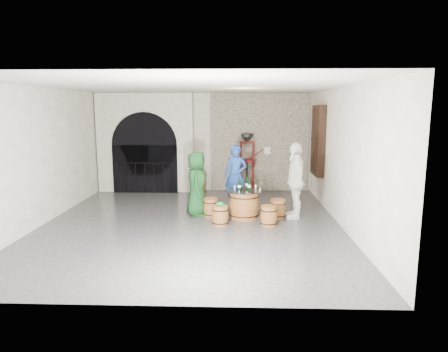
{
  "coord_description": "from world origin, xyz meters",
  "views": [
    {
      "loc": [
        1.09,
        -9.13,
        2.72
      ],
      "look_at": [
        0.75,
        0.63,
        1.05
      ],
      "focal_mm": 32.0,
      "sensor_mm": 36.0,
      "label": 1
    }
  ],
  "objects_px": {
    "barrel_stool_near_right": "(269,216)",
    "person_blue": "(236,176)",
    "person_green": "(197,184)",
    "wine_bottle_right": "(247,183)",
    "barrel_stool_right": "(278,209)",
    "barrel_stool_near_left": "(220,215)",
    "barrel_table": "(244,204)",
    "wine_bottle_left": "(239,185)",
    "person_white": "(295,181)",
    "corking_press": "(247,159)",
    "wine_bottle_center": "(249,185)",
    "side_barrel": "(198,183)",
    "barrel_stool_far": "(238,201)",
    "barrel_stool_left": "(211,207)"
  },
  "relations": [
    {
      "from": "wine_bottle_left",
      "to": "barrel_stool_right",
      "type": "bearing_deg",
      "value": 4.25
    },
    {
      "from": "barrel_stool_left",
      "to": "barrel_stool_far",
      "type": "height_order",
      "value": "same"
    },
    {
      "from": "barrel_table",
      "to": "side_barrel",
      "type": "height_order",
      "value": "barrel_table"
    },
    {
      "from": "person_green",
      "to": "wine_bottle_center",
      "type": "xyz_separation_m",
      "value": [
        1.32,
        -0.17,
        0.02
      ]
    },
    {
      "from": "wine_bottle_left",
      "to": "corking_press",
      "type": "distance_m",
      "value": 3.12
    },
    {
      "from": "person_green",
      "to": "barrel_stool_far",
      "type": "bearing_deg",
      "value": -60.22
    },
    {
      "from": "person_white",
      "to": "barrel_stool_left",
      "type": "bearing_deg",
      "value": -94.39
    },
    {
      "from": "barrel_stool_right",
      "to": "barrel_stool_near_right",
      "type": "distance_m",
      "value": 0.74
    },
    {
      "from": "barrel_stool_near_right",
      "to": "person_green",
      "type": "bearing_deg",
      "value": 155.47
    },
    {
      "from": "side_barrel",
      "to": "barrel_stool_left",
      "type": "bearing_deg",
      "value": -77.83
    },
    {
      "from": "side_barrel",
      "to": "person_blue",
      "type": "bearing_deg",
      "value": -52.0
    },
    {
      "from": "barrel_stool_right",
      "to": "wine_bottle_right",
      "type": "xyz_separation_m",
      "value": [
        -0.77,
        0.14,
        0.61
      ]
    },
    {
      "from": "person_green",
      "to": "wine_bottle_right",
      "type": "bearing_deg",
      "value": -91.95
    },
    {
      "from": "barrel_table",
      "to": "wine_bottle_right",
      "type": "relative_size",
      "value": 2.83
    },
    {
      "from": "barrel_stool_near_right",
      "to": "corking_press",
      "type": "bearing_deg",
      "value": 96.7
    },
    {
      "from": "barrel_table",
      "to": "corking_press",
      "type": "xyz_separation_m",
      "value": [
        0.14,
        3.07,
        0.76
      ]
    },
    {
      "from": "barrel_stool_near_left",
      "to": "corking_press",
      "type": "distance_m",
      "value": 3.88
    },
    {
      "from": "barrel_stool_right",
      "to": "wine_bottle_center",
      "type": "relative_size",
      "value": 1.44
    },
    {
      "from": "barrel_stool_near_right",
      "to": "person_green",
      "type": "distance_m",
      "value": 2.03
    },
    {
      "from": "barrel_table",
      "to": "person_blue",
      "type": "distance_m",
      "value": 1.37
    },
    {
      "from": "wine_bottle_left",
      "to": "barrel_stool_far",
      "type": "bearing_deg",
      "value": 91.76
    },
    {
      "from": "person_blue",
      "to": "side_barrel",
      "type": "xyz_separation_m",
      "value": [
        -1.21,
        1.55,
        -0.5
      ]
    },
    {
      "from": "wine_bottle_center",
      "to": "side_barrel",
      "type": "xyz_separation_m",
      "value": [
        -1.55,
        2.8,
        -0.49
      ]
    },
    {
      "from": "barrel_stool_far",
      "to": "wine_bottle_center",
      "type": "height_order",
      "value": "wine_bottle_center"
    },
    {
      "from": "person_white",
      "to": "wine_bottle_left",
      "type": "bearing_deg",
      "value": -89.08
    },
    {
      "from": "barrel_stool_far",
      "to": "barrel_stool_near_right",
      "type": "height_order",
      "value": "same"
    },
    {
      "from": "person_blue",
      "to": "barrel_stool_left",
      "type": "bearing_deg",
      "value": -110.58
    },
    {
      "from": "barrel_stool_near_left",
      "to": "barrel_table",
      "type": "bearing_deg",
      "value": 48.16
    },
    {
      "from": "barrel_stool_near_right",
      "to": "person_blue",
      "type": "height_order",
      "value": "person_blue"
    },
    {
      "from": "barrel_stool_right",
      "to": "person_green",
      "type": "height_order",
      "value": "person_green"
    },
    {
      "from": "barrel_stool_near_left",
      "to": "person_white",
      "type": "height_order",
      "value": "person_white"
    },
    {
      "from": "wine_bottle_right",
      "to": "corking_press",
      "type": "xyz_separation_m",
      "value": [
        0.06,
        2.89,
        0.27
      ]
    },
    {
      "from": "barrel_stool_near_left",
      "to": "corking_press",
      "type": "relative_size",
      "value": 0.25
    },
    {
      "from": "barrel_table",
      "to": "barrel_stool_left",
      "type": "xyz_separation_m",
      "value": [
        -0.84,
        0.12,
        -0.12
      ]
    },
    {
      "from": "barrel_table",
      "to": "wine_bottle_right",
      "type": "bearing_deg",
      "value": 67.85
    },
    {
      "from": "wine_bottle_left",
      "to": "wine_bottle_center",
      "type": "height_order",
      "value": "same"
    },
    {
      "from": "person_blue",
      "to": "corking_press",
      "type": "xyz_separation_m",
      "value": [
        0.35,
        1.82,
        0.26
      ]
    },
    {
      "from": "person_white",
      "to": "wine_bottle_center",
      "type": "height_order",
      "value": "person_white"
    },
    {
      "from": "corking_press",
      "to": "wine_bottle_left",
      "type": "bearing_deg",
      "value": -101.76
    },
    {
      "from": "wine_bottle_right",
      "to": "barrel_stool_left",
      "type": "bearing_deg",
      "value": -175.95
    },
    {
      "from": "barrel_stool_near_right",
      "to": "wine_bottle_right",
      "type": "bearing_deg",
      "value": 121.11
    },
    {
      "from": "person_green",
      "to": "person_white",
      "type": "distance_m",
      "value": 2.46
    },
    {
      "from": "person_blue",
      "to": "corking_press",
      "type": "distance_m",
      "value": 1.87
    },
    {
      "from": "barrel_stool_near_right",
      "to": "person_blue",
      "type": "xyz_separation_m",
      "value": [
        -0.78,
        1.89,
        0.62
      ]
    },
    {
      "from": "barrel_table",
      "to": "person_green",
      "type": "relative_size",
      "value": 0.56
    },
    {
      "from": "barrel_stool_right",
      "to": "person_green",
      "type": "bearing_deg",
      "value": 176.52
    },
    {
      "from": "person_green",
      "to": "person_blue",
      "type": "relative_size",
      "value": 0.96
    },
    {
      "from": "barrel_stool_far",
      "to": "wine_bottle_right",
      "type": "relative_size",
      "value": 1.44
    },
    {
      "from": "barrel_stool_far",
      "to": "barrel_stool_right",
      "type": "relative_size",
      "value": 1.0
    },
    {
      "from": "wine_bottle_right",
      "to": "barrel_table",
      "type": "bearing_deg",
      "value": -112.15
    }
  ]
}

